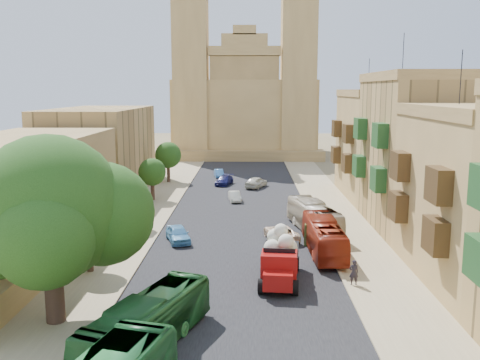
{
  "coord_description": "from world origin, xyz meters",
  "views": [
    {
      "loc": [
        0.82,
        -22.81,
        12.26
      ],
      "look_at": [
        0.0,
        26.0,
        4.0
      ],
      "focal_mm": 40.0,
      "sensor_mm": 36.0,
      "label": 1
    }
  ],
  "objects_px": {
    "car_cream": "(281,233)",
    "car_white_b": "(256,182)",
    "car_blue_a": "(178,234)",
    "car_dkblue": "(224,180)",
    "street_tree_b": "(128,194)",
    "pedestrian_a": "(354,272)",
    "church": "(245,105)",
    "street_tree_c": "(152,172)",
    "bus_green_north": "(147,323)",
    "street_tree_d": "(168,155)",
    "car_blue_b": "(219,173)",
    "pedestrian_c": "(340,250)",
    "ficus_tree": "(51,213)",
    "street_tree_a": "(88,227)",
    "bus_red_east": "(324,237)",
    "car_white_a": "(235,196)",
    "olive_pickup": "(318,230)",
    "bus_cream_east": "(314,217)",
    "red_truck": "(280,258)"
  },
  "relations": [
    {
      "from": "car_cream",
      "to": "car_white_b",
      "type": "distance_m",
      "value": 23.88
    },
    {
      "from": "bus_green_north",
      "to": "car_white_a",
      "type": "distance_m",
      "value": 34.63
    },
    {
      "from": "ficus_tree",
      "to": "bus_cream_east",
      "type": "height_order",
      "value": "ficus_tree"
    },
    {
      "from": "car_dkblue",
      "to": "pedestrian_c",
      "type": "bearing_deg",
      "value": -58.5
    },
    {
      "from": "church",
      "to": "street_tree_c",
      "type": "relative_size",
      "value": 7.68
    },
    {
      "from": "olive_pickup",
      "to": "car_white_a",
      "type": "distance_m",
      "value": 17.09
    },
    {
      "from": "church",
      "to": "bus_cream_east",
      "type": "height_order",
      "value": "church"
    },
    {
      "from": "street_tree_b",
      "to": "street_tree_c",
      "type": "relative_size",
      "value": 0.96
    },
    {
      "from": "bus_green_north",
      "to": "car_blue_b",
      "type": "height_order",
      "value": "bus_green_north"
    },
    {
      "from": "bus_red_east",
      "to": "car_blue_a",
      "type": "bearing_deg",
      "value": -15.17
    },
    {
      "from": "olive_pickup",
      "to": "red_truck",
      "type": "bearing_deg",
      "value": -110.66
    },
    {
      "from": "church",
      "to": "street_tree_d",
      "type": "relative_size",
      "value": 6.72
    },
    {
      "from": "car_white_b",
      "to": "pedestrian_a",
      "type": "height_order",
      "value": "pedestrian_a"
    },
    {
      "from": "car_dkblue",
      "to": "car_blue_b",
      "type": "distance_m",
      "value": 6.29
    },
    {
      "from": "street_tree_a",
      "to": "bus_cream_east",
      "type": "height_order",
      "value": "street_tree_a"
    },
    {
      "from": "car_blue_a",
      "to": "car_dkblue",
      "type": "distance_m",
      "value": 26.69
    },
    {
      "from": "street_tree_d",
      "to": "car_dkblue",
      "type": "relative_size",
      "value": 1.31
    },
    {
      "from": "car_white_b",
      "to": "car_dkblue",
      "type": "bearing_deg",
      "value": -1.34
    },
    {
      "from": "street_tree_b",
      "to": "pedestrian_a",
      "type": "distance_m",
      "value": 22.7
    },
    {
      "from": "olive_pickup",
      "to": "bus_cream_east",
      "type": "relative_size",
      "value": 0.48
    },
    {
      "from": "street_tree_a",
      "to": "red_truck",
      "type": "distance_m",
      "value": 13.05
    },
    {
      "from": "street_tree_b",
      "to": "car_white_a",
      "type": "height_order",
      "value": "street_tree_b"
    },
    {
      "from": "pedestrian_a",
      "to": "pedestrian_c",
      "type": "relative_size",
      "value": 1.12
    },
    {
      "from": "street_tree_c",
      "to": "car_white_a",
      "type": "xyz_separation_m",
      "value": [
        9.25,
        -0.53,
        -2.62
      ]
    },
    {
      "from": "church",
      "to": "bus_green_north",
      "type": "xyz_separation_m",
      "value": [
        -4.0,
        -77.61,
        -8.22
      ]
    },
    {
      "from": "bus_red_east",
      "to": "car_blue_b",
      "type": "height_order",
      "value": "bus_red_east"
    },
    {
      "from": "bus_green_north",
      "to": "pedestrian_a",
      "type": "xyz_separation_m",
      "value": [
        11.5,
        8.71,
        -0.47
      ]
    },
    {
      "from": "red_truck",
      "to": "car_dkblue",
      "type": "xyz_separation_m",
      "value": [
        -5.23,
        35.51,
        -0.99
      ]
    },
    {
      "from": "olive_pickup",
      "to": "car_dkblue",
      "type": "distance_m",
      "value": 27.31
    },
    {
      "from": "bus_green_north",
      "to": "street_tree_d",
      "type": "bearing_deg",
      "value": 118.75
    },
    {
      "from": "street_tree_d",
      "to": "pedestrian_a",
      "type": "distance_m",
      "value": 42.19
    },
    {
      "from": "street_tree_b",
      "to": "car_blue_b",
      "type": "bearing_deg",
      "value": 76.81
    },
    {
      "from": "street_tree_c",
      "to": "bus_green_north",
      "type": "height_order",
      "value": "street_tree_c"
    },
    {
      "from": "street_tree_b",
      "to": "car_blue_a",
      "type": "relative_size",
      "value": 1.14
    },
    {
      "from": "street_tree_a",
      "to": "street_tree_b",
      "type": "relative_size",
      "value": 1.03
    },
    {
      "from": "street_tree_c",
      "to": "car_dkblue",
      "type": "distance_m",
      "value": 12.68
    },
    {
      "from": "street_tree_b",
      "to": "bus_green_north",
      "type": "bearing_deg",
      "value": -75.38
    },
    {
      "from": "bus_red_east",
      "to": "car_white_b",
      "type": "bearing_deg",
      "value": -81.32
    },
    {
      "from": "ficus_tree",
      "to": "street_tree_a",
      "type": "relative_size",
      "value": 2.16
    },
    {
      "from": "ficus_tree",
      "to": "red_truck",
      "type": "distance_m",
      "value": 14.45
    },
    {
      "from": "car_blue_a",
      "to": "pedestrian_c",
      "type": "xyz_separation_m",
      "value": [
        12.45,
        -4.43,
        0.06
      ]
    },
    {
      "from": "bus_cream_east",
      "to": "car_cream",
      "type": "height_order",
      "value": "bus_cream_east"
    },
    {
      "from": "car_blue_a",
      "to": "car_white_b",
      "type": "distance_m",
      "value": 25.47
    },
    {
      "from": "car_dkblue",
      "to": "car_blue_b",
      "type": "bearing_deg",
      "value": 113.34
    },
    {
      "from": "car_dkblue",
      "to": "pedestrian_a",
      "type": "xyz_separation_m",
      "value": [
        9.89,
        -36.1,
        0.23
      ]
    },
    {
      "from": "church",
      "to": "street_tree_c",
      "type": "height_order",
      "value": "church"
    },
    {
      "from": "bus_red_east",
      "to": "olive_pickup",
      "type": "bearing_deg",
      "value": -91.13
    },
    {
      "from": "street_tree_d",
      "to": "pedestrian_a",
      "type": "bearing_deg",
      "value": -65.44
    },
    {
      "from": "street_tree_b",
      "to": "car_blue_a",
      "type": "height_order",
      "value": "street_tree_b"
    },
    {
      "from": "street_tree_b",
      "to": "car_white_a",
      "type": "relative_size",
      "value": 1.37
    }
  ]
}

